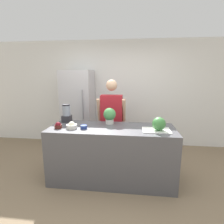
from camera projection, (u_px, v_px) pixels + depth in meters
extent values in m
plane|color=#7F6B51|center=(109.00, 193.00, 2.67)|extent=(14.00, 14.00, 0.00)
cube|color=white|center=(120.00, 94.00, 4.42)|extent=(8.00, 0.06, 2.60)
cube|color=#4C4C51|center=(112.00, 154.00, 2.94)|extent=(2.04, 0.74, 0.93)
cube|color=#B7B7BC|center=(79.00, 110.00, 4.23)|extent=(0.69, 0.67, 1.87)
cylinder|color=gray|center=(83.00, 105.00, 3.83)|extent=(0.02, 0.02, 0.66)
cube|color=#333338|center=(112.00, 142.00, 3.64)|extent=(0.32, 0.18, 0.81)
cube|color=#B21E28|center=(112.00, 109.00, 3.50)|extent=(0.43, 0.22, 0.57)
sphere|color=#DBAD89|center=(112.00, 85.00, 3.40)|extent=(0.22, 0.22, 0.22)
cylinder|color=#DBAD89|center=(99.00, 110.00, 3.49)|extent=(0.07, 0.23, 0.48)
cylinder|color=#DBAD89|center=(124.00, 110.00, 3.43)|extent=(0.07, 0.23, 0.48)
cube|color=white|center=(156.00, 130.00, 2.67)|extent=(0.42, 0.29, 0.01)
sphere|color=#3D7F3D|center=(159.00, 124.00, 2.63)|extent=(0.20, 0.20, 0.20)
cylinder|color=#511E19|center=(58.00, 126.00, 2.80)|extent=(0.12, 0.12, 0.06)
sphere|color=maroon|center=(58.00, 125.00, 2.79)|extent=(0.09, 0.09, 0.09)
cylinder|color=white|center=(72.00, 126.00, 2.79)|extent=(0.17, 0.17, 0.06)
sphere|color=white|center=(72.00, 125.00, 2.78)|extent=(0.10, 0.10, 0.10)
cylinder|color=navy|center=(84.00, 127.00, 2.77)|extent=(0.11, 0.11, 0.06)
cube|color=#28282D|center=(67.00, 119.00, 3.17)|extent=(0.15, 0.15, 0.12)
cylinder|color=gray|center=(66.00, 111.00, 3.14)|extent=(0.14, 0.14, 0.18)
cylinder|color=black|center=(66.00, 105.00, 3.12)|extent=(0.13, 0.13, 0.02)
cylinder|color=beige|center=(110.00, 121.00, 3.05)|extent=(0.14, 0.14, 0.08)
sphere|color=#478E4C|center=(110.00, 114.00, 3.03)|extent=(0.22, 0.22, 0.22)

